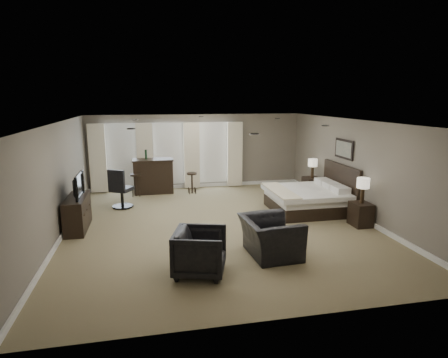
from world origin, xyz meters
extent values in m
cube|color=#796D4D|center=(0.00, 0.00, 0.00)|extent=(7.60, 8.60, 0.04)
cube|color=silver|center=(0.00, 0.00, 2.60)|extent=(7.60, 8.60, 0.04)
cube|color=slate|center=(0.00, 4.25, 1.30)|extent=(7.50, 0.04, 2.60)
cube|color=slate|center=(0.00, -4.25, 1.30)|extent=(7.50, 0.04, 2.60)
cube|color=slate|center=(-3.75, 0.00, 1.30)|extent=(0.04, 8.50, 2.60)
cube|color=slate|center=(3.75, 0.00, 1.30)|extent=(0.04, 8.50, 2.60)
cube|color=silver|center=(-2.60, 4.19, 1.25)|extent=(1.15, 0.04, 2.05)
cube|color=silver|center=(-1.00, 4.19, 1.25)|extent=(1.15, 0.04, 2.05)
cube|color=silver|center=(0.60, 4.19, 1.25)|extent=(1.15, 0.04, 2.05)
cube|color=beige|center=(-3.35, 4.07, 1.18)|extent=(0.55, 0.12, 2.30)
cube|color=beige|center=(-1.80, 4.07, 1.18)|extent=(0.55, 0.12, 2.30)
cube|color=beige|center=(-0.20, 4.07, 1.18)|extent=(0.55, 0.12, 2.30)
cube|color=beige|center=(1.35, 4.07, 1.18)|extent=(0.55, 0.12, 2.30)
cube|color=silver|center=(2.58, 0.69, 0.66)|extent=(2.06, 1.97, 1.31)
cube|color=black|center=(3.47, -0.76, 0.29)|extent=(0.44, 0.54, 0.59)
cube|color=black|center=(3.47, 2.14, 0.32)|extent=(0.48, 0.58, 0.63)
cube|color=beige|center=(3.47, -0.76, 0.91)|extent=(0.31, 0.31, 0.64)
cube|color=beige|center=(3.47, 2.14, 0.94)|extent=(0.30, 0.30, 0.61)
cube|color=slate|center=(3.70, 0.69, 1.75)|extent=(0.04, 0.96, 0.56)
cube|color=black|center=(-3.45, 0.40, 0.41)|extent=(0.45, 1.40, 0.81)
imported|color=black|center=(-3.45, 0.40, 0.88)|extent=(0.58, 1.01, 0.13)
imported|color=black|center=(0.66, -2.03, 0.53)|extent=(0.87, 1.26, 1.06)
imported|color=black|center=(-0.86, -2.56, 0.46)|extent=(1.06, 1.10, 0.92)
cube|color=black|center=(-1.55, 3.72, 0.58)|extent=(1.34, 0.70, 1.17)
cube|color=black|center=(-2.13, 3.38, 0.37)|extent=(0.44, 0.44, 0.74)
cube|color=black|center=(-0.29, 3.35, 0.36)|extent=(0.37, 0.37, 0.71)
cube|color=black|center=(-2.50, 2.11, 0.59)|extent=(0.81, 0.81, 1.17)
camera|label=1|loc=(-1.72, -8.87, 3.15)|focal=30.00mm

